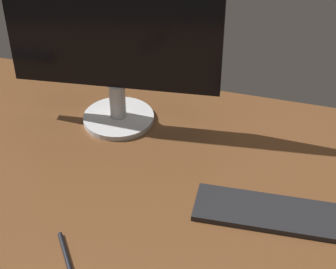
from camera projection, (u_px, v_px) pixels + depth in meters
desk at (165, 180)px, 135.29cm from camera, size 140.00×84.00×2.00cm
monitor at (114, 47)px, 140.34cm from camera, size 54.61×19.43×42.03cm
keyboard at (291, 216)px, 123.24cm from camera, size 43.32×13.80×1.38cm
pen at (67, 258)px, 113.95cm from camera, size 9.04×11.91×1.00cm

